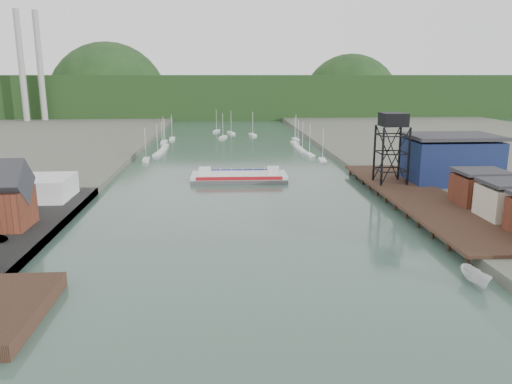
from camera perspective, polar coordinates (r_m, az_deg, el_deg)
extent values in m
plane|color=#334F42|center=(59.14, 0.09, -13.43)|extent=(600.00, 600.00, 0.00)
cube|color=black|center=(108.68, 18.18, -0.50)|extent=(14.00, 70.00, 0.50)
cylinder|color=black|center=(106.83, 15.15, -1.14)|extent=(0.60, 0.60, 2.20)
cylinder|color=black|center=(111.32, 21.00, -0.99)|extent=(0.60, 0.60, 2.20)
cube|color=silver|center=(112.62, -24.81, 0.41)|extent=(18.00, 12.00, 4.50)
cylinder|color=black|center=(114.86, 14.26, 3.91)|extent=(0.50, 0.50, 13.00)
cylinder|color=black|center=(116.87, 17.06, 3.89)|extent=(0.50, 0.50, 13.00)
cylinder|color=black|center=(120.51, 13.38, 4.39)|extent=(0.50, 0.50, 13.00)
cylinder|color=black|center=(122.42, 16.07, 4.36)|extent=(0.50, 0.50, 13.00)
cube|color=black|center=(117.68, 15.43, 7.99)|extent=(5.50, 5.50, 3.00)
cube|color=#0D113B|center=(126.43, 21.29, 3.30)|extent=(20.00, 14.00, 10.00)
cube|color=#2D2D33|center=(125.63, 21.52, 5.95)|extent=(20.50, 14.50, 0.80)
cube|color=beige|center=(97.30, 26.93, -1.23)|extent=(9.00, 8.00, 6.00)
cube|color=#522717|center=(105.74, 24.21, 0.11)|extent=(9.00, 8.00, 6.00)
cube|color=silver|center=(160.54, -12.45, 3.59)|extent=(2.67, 7.65, 0.90)
cube|color=silver|center=(171.38, -11.16, 4.25)|extent=(2.81, 7.67, 0.90)
cube|color=silver|center=(180.01, -10.64, 4.70)|extent=(2.35, 7.59, 0.90)
cube|color=silver|center=(189.77, -10.33, 5.15)|extent=(2.01, 7.50, 0.90)
cube|color=silver|center=(202.04, -10.48, 5.63)|extent=(2.00, 7.50, 0.90)
cube|color=silver|center=(211.49, -9.56, 6.00)|extent=(2.16, 7.54, 0.90)
cube|color=silver|center=(157.12, 7.61, 3.58)|extent=(2.53, 7.62, 0.90)
cube|color=silver|center=(167.84, 6.13, 4.24)|extent=(2.76, 7.67, 0.90)
cube|color=silver|center=(176.23, 5.31, 4.69)|extent=(2.22, 7.56, 0.90)
cube|color=silver|center=(184.99, 4.81, 5.11)|extent=(2.18, 7.54, 0.90)
cube|color=silver|center=(195.91, 4.44, 5.58)|extent=(2.46, 7.61, 0.90)
cube|color=silver|center=(207.61, 4.55, 6.01)|extent=(2.48, 7.61, 0.90)
cube|color=silver|center=(214.29, -3.79, 6.25)|extent=(3.78, 7.76, 0.90)
cube|color=silver|center=(222.66, -0.38, 6.55)|extent=(3.31, 7.74, 0.90)
cube|color=silver|center=(230.22, -2.85, 6.75)|extent=(3.76, 7.76, 0.90)
cube|color=silver|center=(238.14, -4.54, 6.95)|extent=(3.40, 7.74, 0.90)
cylinder|color=#A1A19C|center=(302.01, -25.22, 12.74)|extent=(3.20, 3.20, 60.00)
cylinder|color=#A1A19C|center=(304.02, -23.44, 12.90)|extent=(3.20, 3.20, 60.00)
cube|color=#173316|center=(353.00, -3.41, 10.93)|extent=(500.00, 120.00, 28.00)
sphere|color=#173316|center=(361.31, -16.38, 9.84)|extent=(80.00, 80.00, 80.00)
sphere|color=#173316|center=(375.16, 10.68, 9.95)|extent=(70.00, 70.00, 70.00)
cube|color=#4E4E50|center=(127.96, -1.94, 1.53)|extent=(24.46, 10.21, 0.97)
cube|color=silver|center=(127.78, -1.94, 1.91)|extent=(24.46, 10.21, 0.78)
cube|color=#B5141C|center=(122.94, -1.91, 1.55)|extent=(21.35, 0.59, 0.87)
cube|color=navy|center=(132.55, -1.97, 2.41)|extent=(21.35, 0.59, 0.87)
cube|color=silver|center=(127.74, -5.87, 2.38)|extent=(2.97, 2.97, 1.94)
cube|color=silver|center=(127.97, 1.97, 2.46)|extent=(2.97, 2.97, 1.94)
imported|color=silver|center=(71.06, 23.84, -8.91)|extent=(2.71, 5.93, 2.22)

